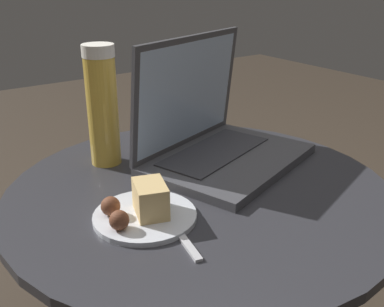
% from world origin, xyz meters
% --- Properties ---
extents(table, '(0.73, 0.73, 0.50)m').
position_xyz_m(table, '(0.00, 0.00, 0.37)').
color(table, black).
rests_on(table, ground_plane).
extents(laptop, '(0.40, 0.34, 0.26)m').
position_xyz_m(laptop, '(0.10, 0.09, 0.55)').
color(laptop, '#47474C').
rests_on(laptop, table).
extents(beer_glass, '(0.06, 0.06, 0.25)m').
position_xyz_m(beer_glass, '(-0.09, 0.21, 0.62)').
color(beer_glass, gold).
rests_on(beer_glass, table).
extents(snack_plate, '(0.17, 0.17, 0.06)m').
position_xyz_m(snack_plate, '(-0.14, -0.04, 0.51)').
color(snack_plate, silver).
rests_on(snack_plate, table).
extents(fork, '(0.05, 0.18, 0.01)m').
position_xyz_m(fork, '(-0.12, -0.09, 0.50)').
color(fork, silver).
rests_on(fork, table).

